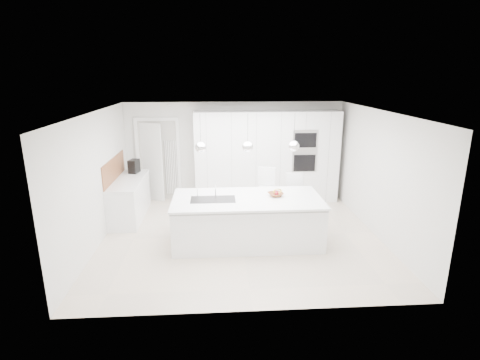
{
  "coord_description": "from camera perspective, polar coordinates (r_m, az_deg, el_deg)",
  "views": [
    {
      "loc": [
        -0.48,
        -6.98,
        3.19
      ],
      "look_at": [
        0.0,
        0.3,
        1.1
      ],
      "focal_mm": 28.0,
      "sensor_mm": 36.0,
      "label": 1
    }
  ],
  "objects": [
    {
      "name": "pendant_left",
      "position": [
        6.81,
        -6.0,
        4.97
      ],
      "size": [
        0.2,
        0.2,
        0.2
      ],
      "primitive_type": "sphere",
      "color": "white",
      "rests_on": "ceiling"
    },
    {
      "name": "ceiling",
      "position": [
        7.03,
        0.16,
        10.35
      ],
      "size": [
        5.5,
        5.5,
        0.0
      ],
      "primitive_type": "plane",
      "rotation": [
        3.14,
        0.0,
        0.0
      ],
      "color": "white",
      "rests_on": "wall_back"
    },
    {
      "name": "fruit_bowl",
      "position": [
        7.26,
        5.45,
        -2.2
      ],
      "size": [
        0.36,
        0.36,
        0.07
      ],
      "primitive_type": "imported",
      "rotation": [
        0.0,
        0.0,
        0.32
      ],
      "color": "brown",
      "rests_on": "island_worktop"
    },
    {
      "name": "banana_bunch",
      "position": [
        7.22,
        5.72,
        -1.71
      ],
      "size": [
        0.22,
        0.16,
        0.19
      ],
      "primitive_type": "torus",
      "rotation": [
        1.22,
        0.0,
        0.35
      ],
      "color": "gold",
      "rests_on": "fruit_bowl"
    },
    {
      "name": "bar_stool_left",
      "position": [
        8.17,
        4.16,
        -2.5
      ],
      "size": [
        0.55,
        0.65,
        1.21
      ],
      "primitive_type": null,
      "rotation": [
        0.0,
        0.0,
        -0.32
      ],
      "color": "white",
      "rests_on": "floor"
    },
    {
      "name": "apple_c",
      "position": [
        7.31,
        5.54,
        -1.84
      ],
      "size": [
        0.07,
        0.07,
        0.07
      ],
      "primitive_type": "sphere",
      "color": "maroon",
      "rests_on": "fruit_bowl"
    },
    {
      "name": "wall_back",
      "position": [
        9.69,
        -0.85,
        4.43
      ],
      "size": [
        5.5,
        0.0,
        5.5
      ],
      "primitive_type": "plane",
      "rotation": [
        1.57,
        0.0,
        0.0
      ],
      "color": "silver",
      "rests_on": "ground"
    },
    {
      "name": "apple_b",
      "position": [
        7.23,
        5.54,
        -2.0
      ],
      "size": [
        0.08,
        0.08,
        0.08
      ],
      "primitive_type": "sphere",
      "color": "maroon",
      "rests_on": "fruit_bowl"
    },
    {
      "name": "left_base_cabinets",
      "position": [
        8.86,
        -16.44,
        -2.85
      ],
      "size": [
        0.6,
        1.8,
        0.86
      ],
      "primitive_type": "cube",
      "color": "white",
      "rests_on": "floor"
    },
    {
      "name": "pendant_mid",
      "position": [
        6.83,
        1.17,
        5.09
      ],
      "size": [
        0.2,
        0.2,
        0.2
      ],
      "primitive_type": "sphere",
      "color": "white",
      "rests_on": "ceiling"
    },
    {
      "name": "oven_stack",
      "position": [
        9.32,
        9.87,
        4.36
      ],
      "size": [
        0.62,
        0.04,
        1.05
      ],
      "primitive_type": null,
      "color": "#A5A5A8",
      "rests_on": "tall_cabinets"
    },
    {
      "name": "espresso_machine",
      "position": [
        9.25,
        -15.85,
        2.03
      ],
      "size": [
        0.25,
        0.33,
        0.32
      ],
      "primitive_type": "cube",
      "rotation": [
        0.0,
        0.0,
        -0.23
      ],
      "color": "black",
      "rests_on": "left_worktop"
    },
    {
      "name": "floor",
      "position": [
        7.69,
        0.15,
        -8.52
      ],
      "size": [
        5.5,
        5.5,
        0.0
      ],
      "primitive_type": "plane",
      "color": "beige",
      "rests_on": "ground"
    },
    {
      "name": "island_sink",
      "position": [
        7.09,
        -4.13,
        -3.59
      ],
      "size": [
        0.84,
        0.44,
        0.18
      ],
      "primitive_type": null,
      "color": "#3F3F42",
      "rests_on": "island_worktop"
    },
    {
      "name": "doorway_frame",
      "position": [
        9.81,
        -12.3,
        2.86
      ],
      "size": [
        1.11,
        0.08,
        2.13
      ],
      "primitive_type": null,
      "color": "white",
      "rests_on": "floor"
    },
    {
      "name": "apple_a",
      "position": [
        7.2,
        5.58,
        -2.06
      ],
      "size": [
        0.08,
        0.08,
        0.08
      ],
      "primitive_type": "sphere",
      "color": "maroon",
      "rests_on": "fruit_bowl"
    },
    {
      "name": "island_tap",
      "position": [
        7.21,
        -3.76,
        -1.33
      ],
      "size": [
        0.02,
        0.02,
        0.3
      ],
      "primitive_type": "cylinder",
      "color": "white",
      "rests_on": "island_worktop"
    },
    {
      "name": "oak_backsplash",
      "position": [
        8.73,
        -18.65,
        1.62
      ],
      "size": [
        0.02,
        1.8,
        0.5
      ],
      "primitive_type": "cube",
      "color": "brown",
      "rests_on": "wall_left"
    },
    {
      "name": "wall_left",
      "position": [
        7.59,
        -21.02,
        0.09
      ],
      "size": [
        0.0,
        5.0,
        5.0
      ],
      "primitive_type": "plane",
      "rotation": [
        1.57,
        0.0,
        1.57
      ],
      "color": "silver",
      "rests_on": "ground"
    },
    {
      "name": "tall_cabinets",
      "position": [
        9.49,
        4.08,
        3.53
      ],
      "size": [
        3.6,
        0.6,
        2.3
      ],
      "primitive_type": "cube",
      "color": "white",
      "rests_on": "floor"
    },
    {
      "name": "left_worktop",
      "position": [
        8.73,
        -16.67,
        -0.05
      ],
      "size": [
        0.62,
        1.82,
        0.04
      ],
      "primitive_type": "cube",
      "color": "white",
      "rests_on": "left_base_cabinets"
    },
    {
      "name": "hallway_door",
      "position": [
        9.81,
        -13.78,
        2.64
      ],
      "size": [
        0.76,
        0.38,
        2.0
      ],
      "primitive_type": "cube",
      "rotation": [
        0.0,
        0.0,
        -0.44
      ],
      "color": "white",
      "rests_on": "floor"
    },
    {
      "name": "island_base",
      "position": [
        7.25,
        1.1,
        -6.39
      ],
      "size": [
        2.8,
        1.2,
        0.86
      ],
      "primitive_type": "cube",
      "color": "white",
      "rests_on": "floor"
    },
    {
      "name": "island_worktop",
      "position": [
        7.14,
        1.09,
        -2.9
      ],
      "size": [
        2.84,
        1.4,
        0.04
      ],
      "primitive_type": "cube",
      "color": "white",
      "rests_on": "island_base"
    },
    {
      "name": "radiator",
      "position": [
        9.8,
        -10.4,
        1.9
      ],
      "size": [
        0.32,
        0.04,
        1.4
      ],
      "primitive_type": null,
      "color": "white",
      "rests_on": "floor"
    },
    {
      "name": "bar_stool_right",
      "position": [
        8.14,
        8.41,
        -3.05
      ],
      "size": [
        0.38,
        0.52,
        1.12
      ],
      "primitive_type": null,
      "rotation": [
        0.0,
        0.0,
        -0.02
      ],
      "color": "white",
      "rests_on": "floor"
    },
    {
      "name": "pendant_right",
      "position": [
        6.95,
        8.19,
        5.12
      ],
      "size": [
        0.2,
        0.2,
        0.2
      ],
      "primitive_type": "sphere",
      "color": "white",
      "rests_on": "ceiling"
    }
  ]
}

